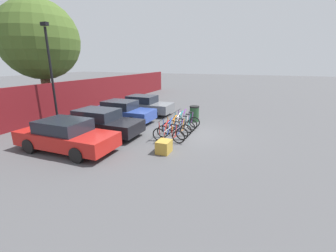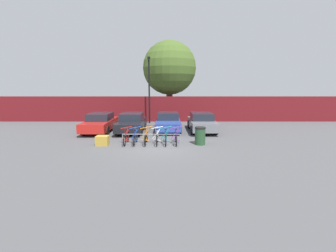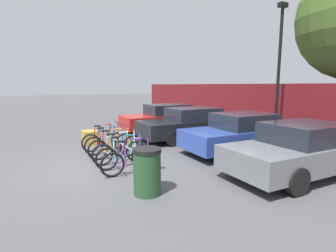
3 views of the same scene
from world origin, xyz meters
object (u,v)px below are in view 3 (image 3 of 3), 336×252
at_px(lamp_post, 279,64).
at_px(trash_bin, 147,171).
at_px(bicycle_red, 105,140).
at_px(bicycle_white, 120,151).
at_px(cargo_crate, 90,137).
at_px(car_blue, 242,133).
at_px(car_red, 166,118).
at_px(car_grey, 302,150).
at_px(bicycle_purple, 132,161).
at_px(bike_rack, 121,145).
at_px(bicycle_blue, 109,143).
at_px(bicycle_orange, 114,147).
at_px(car_black, 191,124).
at_px(bicycle_teal, 125,155).

height_order(lamp_post, trash_bin, lamp_post).
relative_size(bicycle_red, lamp_post, 0.28).
xyz_separation_m(bicycle_white, cargo_crate, (-3.14, -0.31, -0.10)).
bearing_deg(car_blue, car_red, -174.90).
distance_m(bicycle_white, cargo_crate, 3.16).
bearing_deg(cargo_crate, car_grey, 34.22).
bearing_deg(car_red, lamp_post, 51.02).
bearing_deg(bicycle_white, car_blue, 78.16).
relative_size(bicycle_purple, car_blue, 0.40).
distance_m(bike_rack, bicycle_blue, 0.95).
bearing_deg(trash_bin, bicycle_purple, 174.71).
xyz_separation_m(bike_rack, car_red, (-4.11, 3.66, 0.21)).
bearing_deg(car_red, bicycle_blue, -50.12).
height_order(bicycle_red, bicycle_white, same).
xyz_separation_m(bike_rack, bicycle_white, (0.36, -0.15, -0.11)).
height_order(bicycle_blue, bicycle_orange, same).
bearing_deg(bike_rack, car_red, 138.34).
distance_m(bicycle_purple, cargo_crate, 4.26).
bearing_deg(bicycle_white, trash_bin, -6.18).
relative_size(bicycle_red, car_black, 0.37).
relative_size(car_red, trash_bin, 4.36).
height_order(bike_rack, lamp_post, lamp_post).
height_order(bicycle_purple, car_blue, car_blue).
xyz_separation_m(bicycle_teal, car_grey, (2.69, 4.00, 0.31)).
bearing_deg(cargo_crate, bicycle_orange, 7.08).
bearing_deg(trash_bin, lamp_post, 113.93).
bearing_deg(bike_rack, bicycle_purple, -5.80).
height_order(car_black, cargo_crate, car_black).
height_order(bicycle_white, car_black, car_black).
height_order(bicycle_red, bicycle_teal, same).
relative_size(bike_rack, car_black, 0.76).
distance_m(bicycle_orange, trash_bin, 3.17).
height_order(bike_rack, cargo_crate, bike_rack).
bearing_deg(car_blue, trash_bin, -67.11).
height_order(bicycle_white, car_blue, car_blue).
distance_m(bicycle_orange, bicycle_white, 0.66).
distance_m(bicycle_blue, car_black, 3.98).
bearing_deg(car_blue, bicycle_white, -98.62).
xyz_separation_m(bicycle_blue, car_red, (-3.18, 3.80, 0.31)).
xyz_separation_m(bike_rack, bicycle_teal, (0.87, -0.15, -0.11)).
bearing_deg(bicycle_purple, car_red, 147.39).
distance_m(car_blue, cargo_crate, 5.95).
distance_m(bicycle_red, lamp_post, 8.54).
bearing_deg(car_black, bicycle_purple, -50.43).
bearing_deg(bicycle_teal, car_red, 142.57).
height_order(bicycle_white, bicycle_purple, same).
bearing_deg(bicycle_blue, bicycle_teal, 2.34).
distance_m(bicycle_blue, bicycle_purple, 2.39).
bearing_deg(bicycle_orange, lamp_post, 95.69).
relative_size(bicycle_white, car_black, 0.37).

